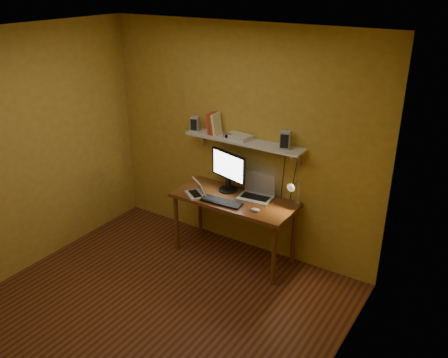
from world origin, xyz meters
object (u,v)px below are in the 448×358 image
Objects in this scene: desk at (234,205)px; netbook at (197,191)px; wall_shelf at (244,141)px; speaker_left at (195,124)px; shelf_camera at (227,136)px; laptop at (257,191)px; mouse at (256,210)px; desk_lamp at (294,191)px; monitor at (228,169)px; keyboard at (222,202)px; speaker_right at (285,140)px; router at (238,137)px.

desk is 0.44m from netbook.
wall_shelf is 0.65m from speaker_left.
shelf_camera is at bearing -21.49° from speaker_left.
laptop is at bearing 61.97° from netbook.
desk is at bearing 149.80° from mouse.
monitor is at bearing 179.26° from desk_lamp.
netbook is 2.86× the size of shelf_camera.
speaker_left is (-0.64, -0.02, 0.10)m from wall_shelf.
desk_lamp reaches higher than desk.
monitor reaches higher than keyboard.
mouse is 0.26× the size of desk_lamp.
speaker_left reaches higher than desk_lamp.
laptop is (0.20, -0.03, -0.54)m from wall_shelf.
router is (-0.57, 0.00, -0.07)m from speaker_right.
wall_shelf is at bearing 75.17° from netbook.
speaker_left reaches higher than netbook.
speaker_left is 0.47m from shelf_camera.
wall_shelf is 0.77m from desk_lamp.
laptop is at bearing 175.07° from desk_lamp.
desk_lamp is at bearing 14.49° from monitor.
shelf_camera reaches higher than laptop.
shelf_camera is (-0.18, 0.14, 0.74)m from desk.
laptop is (0.20, 0.17, 0.16)m from desk.
monitor is 1.80× the size of router.
wall_shelf is 0.39m from monitor.
router reaches higher than wall_shelf.
monitor is 0.64m from mouse.
laptop is at bearing -17.33° from speaker_left.
wall_shelf is 0.77m from mouse.
speaker_right reaches higher than desk.
shelf_camera is 0.12m from router.
speaker_right reaches higher than mouse.
netbook is 0.81× the size of desk_lamp.
router is (0.57, 0.02, -0.06)m from speaker_left.
keyboard is at bearing -67.94° from shelf_camera.
desk_lamp is at bearing -18.78° from speaker_left.
netbook is 0.78m from speaker_left.
speaker_right reaches higher than desk_lamp.
desk_lamp is 2.27× the size of speaker_left.
monitor reaches higher than desk_lamp.
wall_shelf is at bearing 78.30° from keyboard.
speaker_right is 0.66× the size of router.
monitor reaches higher than desk.
speaker_left is at bearing 165.82° from speaker_right.
mouse is at bearing -13.30° from monitor.
monitor is at bearing 179.09° from laptop.
shelf_camera is (0.46, -0.04, -0.05)m from speaker_left.
shelf_camera is at bearing -168.00° from monitor.
speaker_left is 0.88× the size of speaker_right.
mouse is 0.79m from speaker_right.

